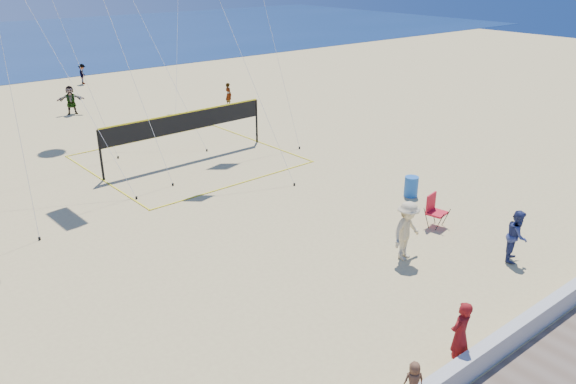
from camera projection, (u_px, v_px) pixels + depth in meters
ground at (372, 313)px, 14.59m from camera, size 120.00×120.00×0.00m
seawall at (473, 364)px, 12.31m from camera, size 32.00×0.30×0.60m
woman at (460, 335)px, 12.40m from camera, size 0.61×0.41×1.66m
toddler at (414, 381)px, 10.74m from camera, size 0.50×0.44×0.86m
bystander_a at (517, 236)px, 16.91m from camera, size 0.98×0.90×1.63m
bystander_b at (407, 231)px, 16.94m from camera, size 1.30×0.86×1.87m
far_person_1 at (71, 100)px, 33.28m from camera, size 1.64×0.95×1.68m
far_person_2 at (228, 94)px, 35.22m from camera, size 0.35×0.53×1.45m
far_person_4 at (83, 74)px, 41.51m from camera, size 0.95×1.10×1.47m
camp_chair at (434, 208)px, 19.17m from camera, size 0.72×0.86×1.28m
trash_barrel at (411, 187)px, 21.71m from camera, size 0.69×0.69×0.80m
volleyball_net at (185, 128)px, 25.35m from camera, size 8.66×8.52×2.23m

